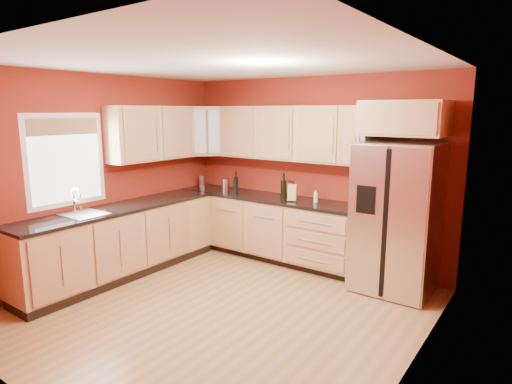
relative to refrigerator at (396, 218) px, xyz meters
The scene contains 23 objects.
floor 2.29m from the refrigerator, 129.72° to the right, with size 4.00×4.00×0.00m, color olive.
ceiling 2.72m from the refrigerator, 129.72° to the right, with size 4.00×4.00×0.00m, color silver.
wall_back 1.46m from the refrigerator, 164.48° to the left, with size 4.00×0.04×2.60m, color maroon.
wall_front 3.89m from the refrigerator, 110.43° to the right, with size 4.00×0.04×2.60m, color maroon.
wall_left 3.75m from the refrigerator, 154.12° to the right, with size 0.04×4.00×2.60m, color maroon.
wall_right 1.80m from the refrigerator, 68.20° to the right, with size 0.04×4.00×2.60m, color maroon.
base_cabinets_back 1.95m from the refrigerator, behind, with size 2.90×0.60×0.88m, color tan.
base_cabinets_left 3.49m from the refrigerator, 151.95° to the right, with size 0.60×2.80×0.88m, color tan.
countertop_back 1.90m from the refrigerator, behind, with size 2.90×0.62×0.04m, color black.
countertop_left 3.45m from the refrigerator, 151.87° to the right, with size 0.62×2.80×0.04m, color black.
upper_cabinets_back 1.87m from the refrigerator, behind, with size 2.30×0.33×0.75m, color tan.
upper_cabinets_left 3.44m from the refrigerator, 164.22° to the right, with size 0.33×1.35×0.75m, color tan.
corner_upper_cabinet 3.16m from the refrigerator, behind, with size 0.62×0.33×0.75m, color tan.
over_fridge_cabinet 1.16m from the refrigerator, 90.00° to the left, with size 0.92×0.60×0.40m, color tan.
refrigerator is the anchor object (origin of this frame).
window 4.01m from the refrigerator, 147.46° to the right, with size 0.03×0.90×1.00m, color white.
sink_faucet 3.71m from the refrigerator, 145.05° to the right, with size 0.50×0.42×0.30m, color silver, non-canonical shape.
canister_left 2.64m from the refrigerator, behind, with size 0.12×0.12×0.19m, color #B0B0B4.
canister_right 3.20m from the refrigerator, behind, with size 0.11×0.11×0.18m, color #B0B0B4.
wine_bottle_a 2.50m from the refrigerator, behind, with size 0.07×0.07×0.30m, color black, non-canonical shape.
wine_bottle_b 1.62m from the refrigerator, behind, with size 0.08×0.08×0.36m, color black, non-canonical shape.
knife_block 1.44m from the refrigerator, behind, with size 0.12×0.11×0.23m, color tan.
soap_dispenser 1.12m from the refrigerator, behind, with size 0.06×0.06×0.17m, color silver.
Camera 1 is at (2.86, -3.33, 2.13)m, focal length 30.00 mm.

